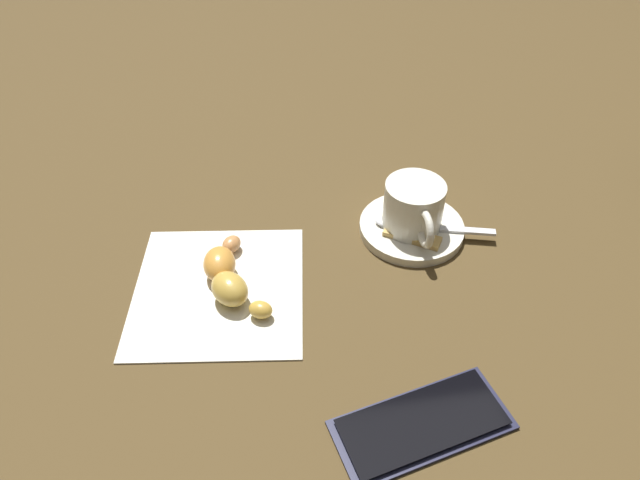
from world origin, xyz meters
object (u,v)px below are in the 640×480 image
Objects in this scene: espresso_cup at (414,207)px; croissant at (227,276)px; teaspoon at (415,224)px; sugar_packet at (412,237)px; saucer at (411,228)px; cell_phone at (422,424)px; napkin at (219,289)px.

espresso_cup is 0.75× the size of croissant.
sugar_packet is at bearing 66.35° from teaspoon.
sugar_packet is at bearing 76.43° from espresso_cup.
cell_phone is at bearing 76.59° from saucer.
saucer is 0.03m from sugar_packet.
teaspoon is 0.24m from napkin.
teaspoon reaches higher than napkin.
saucer is at bearing -164.80° from croissant.
saucer is 1.88× the size of sugar_packet.
saucer is 0.66× the size of napkin.
sugar_packet is at bearing -170.59° from croissant.
saucer is 1.25× the size of espresso_cup.
saucer is 0.22m from croissant.
teaspoon is (-0.00, 0.00, -0.03)m from espresso_cup.
saucer is 0.03m from espresso_cup.
napkin is (0.23, 0.06, -0.00)m from saucer.
espresso_cup is 0.25m from cell_phone.
sugar_packet reaches higher than cell_phone.
saucer is at bearing -103.41° from cell_phone.
napkin is at bearing 14.74° from saucer.
espresso_cup is 0.03m from sugar_packet.
croissant reaches higher than saucer.
espresso_cup is at bearing -10.23° from teaspoon.
espresso_cup is 0.03m from teaspoon.
croissant is at bearing -174.44° from napkin.
napkin is (0.23, 0.06, -0.04)m from espresso_cup.
napkin is at bearing 13.77° from teaspoon.
saucer reaches higher than napkin.
saucer is at bearing -57.25° from teaspoon.
napkin is 0.25m from cell_phone.
sugar_packet is 0.35× the size of napkin.
sugar_packet is at bearing -170.79° from napkin.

